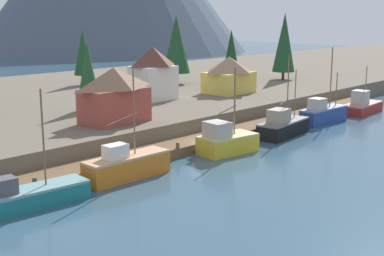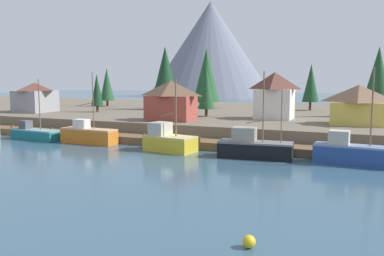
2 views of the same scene
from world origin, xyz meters
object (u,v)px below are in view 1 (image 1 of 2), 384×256
(house_yellow, at_px, (229,74))
(house_white, at_px, (153,73))
(fishing_boat_teal, at_px, (33,196))
(conifer_far_right, at_px, (88,71))
(fishing_boat_orange, at_px, (126,166))
(fishing_boat_red, at_px, (362,106))
(conifer_back_right, at_px, (284,42))
(conifer_mid_left, at_px, (83,53))
(conifer_centre, at_px, (176,44))
(fishing_boat_blue, at_px, (323,114))
(conifer_near_right, at_px, (231,52))
(fishing_boat_yellow, at_px, (226,141))
(house_red, at_px, (114,95))
(fishing_boat_black, at_px, (283,126))

(house_yellow, xyz_separation_m, house_white, (-12.44, 3.46, 0.94))
(fishing_boat_teal, distance_m, house_white, 36.79)
(house_white, bearing_deg, conifer_far_right, -176.93)
(fishing_boat_orange, height_order, house_yellow, fishing_boat_orange)
(fishing_boat_red, bearing_deg, conifer_back_right, 61.11)
(conifer_mid_left, bearing_deg, house_white, -97.86)
(fishing_boat_teal, xyz_separation_m, conifer_centre, (45.45, 29.95, 8.40))
(house_yellow, bearing_deg, fishing_boat_blue, -89.27)
(house_white, distance_m, conifer_centre, 18.30)
(fishing_boat_teal, height_order, fishing_boat_red, fishing_boat_teal)
(fishing_boat_red, xyz_separation_m, conifer_near_right, (-0.64, 24.33, 6.81))
(fishing_boat_yellow, height_order, house_yellow, fishing_boat_yellow)
(fishing_boat_yellow, xyz_separation_m, fishing_boat_blue, (21.10, 0.65, -0.03))
(fishing_boat_red, height_order, house_white, house_white)
(fishing_boat_blue, bearing_deg, conifer_near_right, 70.51)
(fishing_boat_teal, xyz_separation_m, house_red, (16.65, 10.93, 4.73))
(house_yellow, height_order, house_white, house_white)
(fishing_boat_blue, bearing_deg, fishing_boat_red, 0.28)
(fishing_boat_orange, height_order, fishing_boat_blue, fishing_boat_blue)
(conifer_back_right, xyz_separation_m, conifer_far_right, (-44.09, -0.76, -1.92))
(fishing_boat_orange, bearing_deg, conifer_back_right, 21.45)
(fishing_boat_orange, xyz_separation_m, house_white, (21.22, 19.43, 5.08))
(fishing_boat_blue, bearing_deg, fishing_boat_black, -174.07)
(fishing_boat_orange, xyz_separation_m, fishing_boat_blue, (33.87, -0.11, 0.08))
(fishing_boat_yellow, height_order, house_red, fishing_boat_yellow)
(conifer_mid_left, bearing_deg, fishing_boat_red, -63.22)
(fishing_boat_yellow, xyz_separation_m, fishing_boat_black, (10.71, 0.12, -0.08))
(fishing_boat_teal, height_order, fishing_boat_orange, fishing_boat_orange)
(house_red, distance_m, house_white, 16.49)
(fishing_boat_yellow, distance_m, conifer_back_right, 46.62)
(conifer_near_right, distance_m, conifer_far_right, 34.25)
(fishing_boat_yellow, bearing_deg, house_white, 75.68)
(conifer_mid_left, bearing_deg, fishing_boat_orange, -121.16)
(house_yellow, distance_m, conifer_far_right, 24.07)
(fishing_boat_black, distance_m, fishing_boat_blue, 10.41)
(conifer_back_right, bearing_deg, conifer_centre, 150.58)
(fishing_boat_yellow, height_order, conifer_back_right, conifer_back_right)
(conifer_back_right, bearing_deg, fishing_boat_black, -146.43)
(conifer_far_right, bearing_deg, conifer_near_right, 8.23)
(house_white, bearing_deg, fishing_boat_yellow, -112.74)
(fishing_boat_black, xyz_separation_m, house_yellow, (10.19, 16.61, 4.11))
(fishing_boat_black, relative_size, conifer_centre, 0.83)
(fishing_boat_blue, xyz_separation_m, house_yellow, (-0.21, 16.08, 4.06))
(conifer_centre, bearing_deg, house_yellow, -100.16)
(house_white, xyz_separation_m, conifer_mid_left, (2.80, 20.30, 1.72))
(fishing_boat_teal, distance_m, fishing_boat_black, 32.82)
(fishing_boat_teal, xyz_separation_m, fishing_boat_red, (53.73, -0.30, 0.18))
(fishing_boat_black, bearing_deg, fishing_boat_orange, 172.44)
(fishing_boat_orange, distance_m, conifer_mid_left, 46.93)
(fishing_boat_teal, relative_size, fishing_boat_black, 0.91)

